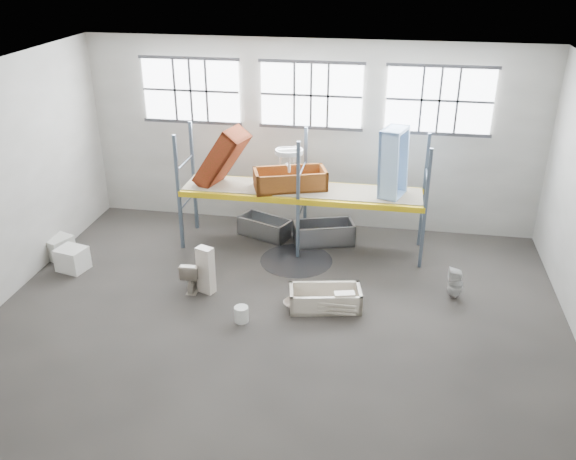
% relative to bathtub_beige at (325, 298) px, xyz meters
% --- Properties ---
extents(floor, '(12.00, 10.00, 0.10)m').
position_rel_bathtub_beige_xyz_m(floor, '(-0.95, -0.70, -0.27)').
color(floor, '#48433E').
rests_on(floor, ground).
extents(ceiling, '(12.00, 10.00, 0.10)m').
position_rel_bathtub_beige_xyz_m(ceiling, '(-0.95, -0.70, 4.83)').
color(ceiling, silver).
rests_on(ceiling, ground).
extents(wall_back, '(12.00, 0.10, 5.00)m').
position_rel_bathtub_beige_xyz_m(wall_back, '(-0.95, 4.35, 2.28)').
color(wall_back, '#9C9990').
rests_on(wall_back, ground).
extents(wall_front, '(12.00, 0.10, 5.00)m').
position_rel_bathtub_beige_xyz_m(wall_front, '(-0.95, -5.75, 2.28)').
color(wall_front, '#A19E95').
rests_on(wall_front, ground).
extents(window_left, '(2.60, 0.04, 1.60)m').
position_rel_bathtub_beige_xyz_m(window_left, '(-4.15, 4.24, 3.38)').
color(window_left, white).
rests_on(window_left, wall_back).
extents(window_mid, '(2.60, 0.04, 1.60)m').
position_rel_bathtub_beige_xyz_m(window_mid, '(-0.95, 4.24, 3.38)').
color(window_mid, white).
rests_on(window_mid, wall_back).
extents(window_right, '(2.60, 0.04, 1.60)m').
position_rel_bathtub_beige_xyz_m(window_right, '(2.25, 4.24, 3.38)').
color(window_right, white).
rests_on(window_right, wall_back).
extents(rack_upright_la, '(0.08, 0.08, 3.00)m').
position_rel_bathtub_beige_xyz_m(rack_upright_la, '(-3.95, 2.20, 1.28)').
color(rack_upright_la, slate).
rests_on(rack_upright_la, floor).
extents(rack_upright_lb, '(0.08, 0.08, 3.00)m').
position_rel_bathtub_beige_xyz_m(rack_upright_lb, '(-3.95, 3.40, 1.28)').
color(rack_upright_lb, slate).
rests_on(rack_upright_lb, floor).
extents(rack_upright_ma, '(0.08, 0.08, 3.00)m').
position_rel_bathtub_beige_xyz_m(rack_upright_ma, '(-0.95, 2.20, 1.28)').
color(rack_upright_ma, slate).
rests_on(rack_upright_ma, floor).
extents(rack_upright_mb, '(0.08, 0.08, 3.00)m').
position_rel_bathtub_beige_xyz_m(rack_upright_mb, '(-0.95, 3.40, 1.28)').
color(rack_upright_mb, slate).
rests_on(rack_upright_mb, floor).
extents(rack_upright_ra, '(0.08, 0.08, 3.00)m').
position_rel_bathtub_beige_xyz_m(rack_upright_ra, '(2.05, 2.20, 1.28)').
color(rack_upright_ra, slate).
rests_on(rack_upright_ra, floor).
extents(rack_upright_rb, '(0.08, 0.08, 3.00)m').
position_rel_bathtub_beige_xyz_m(rack_upright_rb, '(2.05, 3.40, 1.28)').
color(rack_upright_rb, slate).
rests_on(rack_upright_rb, floor).
extents(rack_beam_front, '(6.00, 0.10, 0.14)m').
position_rel_bathtub_beige_xyz_m(rack_beam_front, '(-0.95, 2.20, 1.28)').
color(rack_beam_front, yellow).
rests_on(rack_beam_front, floor).
extents(rack_beam_back, '(6.00, 0.10, 0.14)m').
position_rel_bathtub_beige_xyz_m(rack_beam_back, '(-0.95, 3.40, 1.28)').
color(rack_beam_back, yellow).
rests_on(rack_beam_back, floor).
extents(shelf_deck, '(5.90, 1.10, 0.03)m').
position_rel_bathtub_beige_xyz_m(shelf_deck, '(-0.95, 2.80, 1.36)').
color(shelf_deck, gray).
rests_on(shelf_deck, floor).
extents(wet_patch, '(1.80, 1.80, 0.00)m').
position_rel_bathtub_beige_xyz_m(wet_patch, '(-0.95, 2.00, -0.22)').
color(wet_patch, black).
rests_on(wet_patch, floor).
extents(bathtub_beige, '(1.63, 1.00, 0.45)m').
position_rel_bathtub_beige_xyz_m(bathtub_beige, '(0.00, 0.00, 0.00)').
color(bathtub_beige, beige).
rests_on(bathtub_beige, floor).
extents(cistern_spare, '(0.47, 0.31, 0.41)m').
position_rel_bathtub_beige_xyz_m(cistern_spare, '(0.42, -0.13, 0.06)').
color(cistern_spare, '#F0E0CB').
rests_on(cistern_spare, bathtub_beige).
extents(sink_in_tub, '(0.51, 0.51, 0.15)m').
position_rel_bathtub_beige_xyz_m(sink_in_tub, '(-0.65, -0.24, -0.06)').
color(sink_in_tub, beige).
rests_on(sink_in_tub, bathtub_beige).
extents(toilet_beige, '(0.44, 0.75, 0.75)m').
position_rel_bathtub_beige_xyz_m(toilet_beige, '(-3.04, 0.25, 0.15)').
color(toilet_beige, beige).
rests_on(toilet_beige, floor).
extents(cistern_tall, '(0.42, 0.34, 1.10)m').
position_rel_bathtub_beige_xyz_m(cistern_tall, '(-2.70, 0.19, 0.33)').
color(cistern_tall, beige).
rests_on(cistern_tall, floor).
extents(toilet_white, '(0.33, 0.32, 0.71)m').
position_rel_bathtub_beige_xyz_m(toilet_white, '(2.77, 0.90, 0.13)').
color(toilet_white, silver).
rests_on(toilet_white, floor).
extents(steel_tub_left, '(1.51, 1.13, 0.50)m').
position_rel_bathtub_beige_xyz_m(steel_tub_left, '(-2.01, 3.24, 0.03)').
color(steel_tub_left, '#A9ACAF').
rests_on(steel_tub_left, floor).
extents(steel_tub_right, '(1.68, 1.14, 0.56)m').
position_rel_bathtub_beige_xyz_m(steel_tub_right, '(-0.41, 3.09, 0.06)').
color(steel_tub_right, '#A7A9AF').
rests_on(steel_tub_right, floor).
extents(rust_tub_flat, '(1.94, 1.36, 0.50)m').
position_rel_bathtub_beige_xyz_m(rust_tub_flat, '(-1.25, 2.80, 1.60)').
color(rust_tub_flat, '#905215').
rests_on(rust_tub_flat, shelf_deck).
extents(rust_tub_tilted, '(1.51, 1.11, 1.65)m').
position_rel_bathtub_beige_xyz_m(rust_tub_tilted, '(-2.95, 2.72, 2.07)').
color(rust_tub_tilted, maroon).
rests_on(rust_tub_tilted, shelf_deck).
extents(sink_on_shelf, '(0.82, 0.73, 0.60)m').
position_rel_bathtub_beige_xyz_m(sink_on_shelf, '(-1.25, 2.65, 1.87)').
color(sink_on_shelf, white).
rests_on(sink_on_shelf, rust_tub_flat).
extents(blue_tub_upright, '(0.77, 0.93, 1.72)m').
position_rel_bathtub_beige_xyz_m(blue_tub_upright, '(1.24, 2.78, 2.17)').
color(blue_tub_upright, '#A2CAF8').
rests_on(blue_tub_upright, shelf_deck).
extents(bucket, '(0.36, 0.36, 0.34)m').
position_rel_bathtub_beige_xyz_m(bucket, '(-1.65, -0.83, -0.05)').
color(bucket, silver).
rests_on(bucket, floor).
extents(carton_near, '(0.77, 0.70, 0.56)m').
position_rel_bathtub_beige_xyz_m(carton_near, '(-6.17, 0.63, 0.06)').
color(carton_near, silver).
rests_on(carton_near, floor).
extents(carton_far, '(0.82, 0.82, 0.53)m').
position_rel_bathtub_beige_xyz_m(carton_far, '(-6.87, 1.19, 0.04)').
color(carton_far, beige).
rests_on(carton_far, floor).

